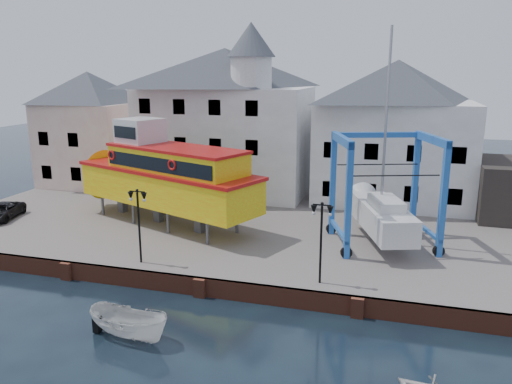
# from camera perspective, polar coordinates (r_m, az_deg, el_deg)

# --- Properties ---
(ground) EXTENTS (140.00, 140.00, 0.00)m
(ground) POSITION_cam_1_polar(r_m,az_deg,el_deg) (26.54, -6.39, -11.78)
(ground) COLOR black
(ground) RESTS_ON ground
(hardstanding) EXTENTS (44.00, 22.00, 1.00)m
(hardstanding) POSITION_cam_1_polar(r_m,az_deg,el_deg) (36.06, 0.22, -3.85)
(hardstanding) COLOR #655F5C
(hardstanding) RESTS_ON ground
(quay_wall) EXTENTS (44.00, 0.47, 1.00)m
(quay_wall) POSITION_cam_1_polar(r_m,az_deg,el_deg) (26.42, -6.33, -10.70)
(quay_wall) COLOR brown
(quay_wall) RESTS_ON ground
(building_pink) EXTENTS (8.00, 7.00, 10.30)m
(building_pink) POSITION_cam_1_polar(r_m,az_deg,el_deg) (48.80, -18.33, 6.87)
(building_pink) COLOR #DBAA9F
(building_pink) RESTS_ON hardstanding
(building_white_main) EXTENTS (14.00, 8.30, 14.00)m
(building_white_main) POSITION_cam_1_polar(r_m,az_deg,el_deg) (43.09, -3.37, 8.31)
(building_white_main) COLOR silver
(building_white_main) RESTS_ON hardstanding
(building_white_right) EXTENTS (12.00, 8.00, 11.20)m
(building_white_right) POSITION_cam_1_polar(r_m,az_deg,el_deg) (41.36, 15.52, 6.58)
(building_white_right) COLOR silver
(building_white_right) RESTS_ON hardstanding
(lamp_post_left) EXTENTS (1.12, 0.32, 4.20)m
(lamp_post_left) POSITION_cam_1_polar(r_m,az_deg,el_deg) (27.79, -13.33, -1.71)
(lamp_post_left) COLOR black
(lamp_post_left) RESTS_ON hardstanding
(lamp_post_right) EXTENTS (1.12, 0.32, 4.20)m
(lamp_post_right) POSITION_cam_1_polar(r_m,az_deg,el_deg) (24.60, 7.51, -3.45)
(lamp_post_right) COLOR black
(lamp_post_right) RESTS_ON hardstanding
(tour_boat) EXTENTS (16.69, 9.68, 7.15)m
(tour_boat) POSITION_cam_1_polar(r_m,az_deg,el_deg) (35.20, -11.24, 1.96)
(tour_boat) COLOR #59595E
(tour_boat) RESTS_ON hardstanding
(travel_lift) EXTENTS (7.19, 8.77, 12.88)m
(travel_lift) POSITION_cam_1_polar(r_m,az_deg,el_deg) (31.83, 13.92, -1.68)
(travel_lift) COLOR #216EAB
(travel_lift) RESTS_ON hardstanding
(van) EXTENTS (2.81, 4.38, 1.12)m
(van) POSITION_cam_1_polar(r_m,az_deg,el_deg) (40.16, -27.03, -1.97)
(van) COLOR black
(van) RESTS_ON hardstanding
(motorboat_a) EXTENTS (4.19, 2.10, 1.55)m
(motorboat_a) POSITION_cam_1_polar(r_m,az_deg,el_deg) (23.43, -14.20, -15.83)
(motorboat_a) COLOR silver
(motorboat_a) RESTS_ON ground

